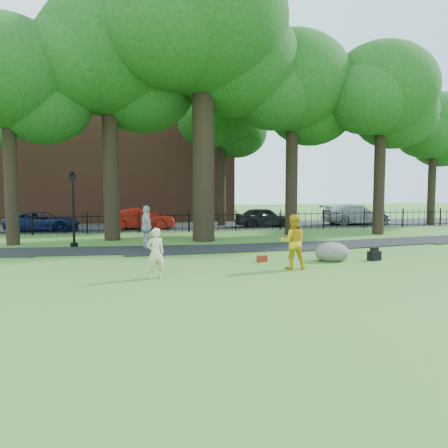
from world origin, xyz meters
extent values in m
plane|color=#3E6E26|center=(0.00, 0.00, 0.00)|extent=(120.00, 120.00, 0.00)
cube|color=black|center=(1.00, 3.90, 0.00)|extent=(36.07, 3.85, 0.03)
cube|color=black|center=(0.00, 16.00, 0.00)|extent=(80.00, 7.00, 0.02)
cube|color=black|center=(0.00, 12.00, 1.02)|extent=(44.00, 0.04, 0.04)
cube|color=black|center=(0.00, 12.00, 0.18)|extent=(44.00, 0.04, 0.04)
cube|color=brown|center=(-4.00, 24.00, 6.00)|extent=(18.00, 8.00, 12.00)
cylinder|color=black|center=(0.00, 7.00, 5.25)|extent=(1.10, 1.10, 10.50)
ellipsoid|color=#133E10|center=(0.00, 7.00, 10.80)|extent=(8.40, 8.40, 7.14)
ellipsoid|color=#133E10|center=(1.89, 8.05, 9.30)|extent=(6.72, 6.72, 5.71)
ellipsoid|color=#133E10|center=(-1.68, 6.16, 9.90)|extent=(6.30, 6.30, 5.36)
cylinder|color=black|center=(-9.00, 7.50, 3.85)|extent=(0.60, 0.60, 7.70)
ellipsoid|color=#133E10|center=(-9.00, 7.50, 7.92)|extent=(6.00, 6.00, 5.10)
ellipsoid|color=#133E10|center=(-7.65, 8.25, 6.82)|extent=(4.80, 4.80, 4.08)
cylinder|color=black|center=(-4.50, 8.50, 4.55)|extent=(0.80, 0.80, 9.10)
ellipsoid|color=#133E10|center=(-4.50, 8.50, 9.36)|extent=(7.20, 7.20, 6.12)
ellipsoid|color=#133E10|center=(-2.88, 9.40, 8.06)|extent=(5.76, 5.76, 4.90)
ellipsoid|color=#133E10|center=(-5.94, 7.78, 8.58)|extent=(5.40, 5.40, 4.59)
cylinder|color=black|center=(5.50, 9.00, 4.20)|extent=(0.70, 0.70, 8.40)
ellipsoid|color=#133E10|center=(5.50, 9.00, 8.64)|extent=(6.60, 6.60, 5.61)
ellipsoid|color=#133E10|center=(6.98, 9.82, 7.44)|extent=(5.28, 5.28, 4.49)
ellipsoid|color=#133E10|center=(4.18, 8.34, 7.92)|extent=(4.95, 4.95, 4.21)
cylinder|color=black|center=(10.50, 8.00, 4.02)|extent=(0.64, 0.64, 8.05)
ellipsoid|color=#133E10|center=(10.50, 8.00, 8.28)|extent=(6.20, 6.20, 5.27)
ellipsoid|color=#133E10|center=(11.89, 8.78, 7.13)|extent=(4.96, 4.96, 4.22)
ellipsoid|color=#133E10|center=(9.26, 7.38, 7.59)|extent=(4.65, 4.65, 3.95)
imported|color=beige|center=(-3.06, -1.83, 0.74)|extent=(0.61, 0.47, 1.47)
imported|color=gold|center=(1.42, -1.33, 0.89)|extent=(0.99, 0.84, 1.77)
imported|color=#BAB9BF|center=(-2.96, 4.70, 0.94)|extent=(0.73, 1.19, 1.89)
ellipsoid|color=gray|center=(3.40, -0.19, 0.37)|extent=(1.48, 1.27, 0.74)
cylinder|color=black|center=(-6.12, 5.96, 1.50)|extent=(0.11, 0.11, 3.00)
cylinder|color=black|center=(-6.12, 5.96, 0.09)|extent=(0.34, 0.34, 0.19)
cube|color=black|center=(-6.12, 5.96, 3.14)|extent=(0.27, 0.27, 0.28)
cone|color=black|center=(-6.12, 5.96, 3.32)|extent=(0.30, 0.30, 0.15)
cube|color=black|center=(4.96, -0.44, 0.17)|extent=(0.51, 0.38, 0.34)
cube|color=maroon|center=(0.85, 0.15, 0.12)|extent=(0.39, 0.31, 0.23)
imported|color=maroon|center=(-2.71, 14.49, 0.70)|extent=(4.41, 2.05, 1.40)
imported|color=#0C163F|center=(-8.77, 14.17, 0.61)|extent=(4.61, 2.51, 1.22)
imported|color=black|center=(5.62, 14.22, 0.69)|extent=(4.11, 1.81, 1.38)
imported|color=#93969B|center=(12.89, 14.58, 0.74)|extent=(5.24, 2.38, 1.49)
camera|label=1|loc=(-3.99, -14.57, 2.57)|focal=35.00mm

